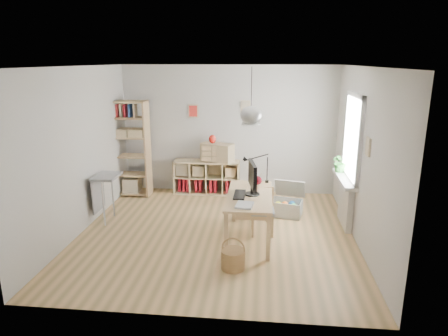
# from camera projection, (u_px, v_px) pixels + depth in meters

# --- Properties ---
(ground) EXTENTS (4.50, 4.50, 0.00)m
(ground) POSITION_uv_depth(u_px,v_px,m) (216.00, 233.00, 6.65)
(ground) COLOR tan
(ground) RESTS_ON ground
(room_shell) EXTENTS (4.50, 4.50, 4.50)m
(room_shell) POSITION_uv_depth(u_px,v_px,m) (251.00, 115.00, 5.92)
(room_shell) COLOR silver
(room_shell) RESTS_ON ground
(window_unit) EXTENTS (0.07, 1.16, 1.46)m
(window_unit) POSITION_uv_depth(u_px,v_px,m) (353.00, 138.00, 6.60)
(window_unit) COLOR white
(window_unit) RESTS_ON ground
(radiator) EXTENTS (0.10, 0.80, 0.80)m
(radiator) POSITION_uv_depth(u_px,v_px,m) (346.00, 203.00, 6.90)
(radiator) COLOR silver
(radiator) RESTS_ON ground
(windowsill) EXTENTS (0.22, 1.20, 0.06)m
(windowsill) POSITION_uv_depth(u_px,v_px,m) (345.00, 179.00, 6.79)
(windowsill) COLOR white
(windowsill) RESTS_ON radiator
(desk) EXTENTS (0.70, 1.50, 0.75)m
(desk) POSITION_uv_depth(u_px,v_px,m) (249.00, 200.00, 6.28)
(desk) COLOR #D9B97D
(desk) RESTS_ON ground
(cube_shelf) EXTENTS (1.40, 0.38, 0.72)m
(cube_shelf) POSITION_uv_depth(u_px,v_px,m) (206.00, 179.00, 8.61)
(cube_shelf) COLOR tan
(cube_shelf) RESTS_ON ground
(tall_bookshelf) EXTENTS (0.80, 0.38, 2.00)m
(tall_bookshelf) POSITION_uv_depth(u_px,v_px,m) (129.00, 145.00, 8.29)
(tall_bookshelf) COLOR #D9B97D
(tall_bookshelf) RESTS_ON ground
(side_table) EXTENTS (0.40, 0.55, 0.85)m
(side_table) POSITION_uv_depth(u_px,v_px,m) (103.00, 185.00, 7.01)
(side_table) COLOR #979799
(side_table) RESTS_ON ground
(chair) EXTENTS (0.39, 0.39, 0.76)m
(chair) POSITION_uv_depth(u_px,v_px,m) (262.00, 208.00, 6.58)
(chair) COLOR #979799
(chair) RESTS_ON ground
(wicker_basket) EXTENTS (0.34, 0.33, 0.46)m
(wicker_basket) POSITION_uv_depth(u_px,v_px,m) (233.00, 258.00, 5.49)
(wicker_basket) COLOR #936842
(wicker_basket) RESTS_ON ground
(storage_chest) EXTENTS (0.70, 0.75, 0.60)m
(storage_chest) POSITION_uv_depth(u_px,v_px,m) (287.00, 204.00, 7.41)
(storage_chest) COLOR silver
(storage_chest) RESTS_ON ground
(monitor) EXTENTS (0.24, 0.59, 0.52)m
(monitor) POSITION_uv_depth(u_px,v_px,m) (252.00, 177.00, 6.18)
(monitor) COLOR black
(monitor) RESTS_ON desk
(keyboard) EXTENTS (0.18, 0.46, 0.02)m
(keyboard) POSITION_uv_depth(u_px,v_px,m) (240.00, 195.00, 6.22)
(keyboard) COLOR black
(keyboard) RESTS_ON desk
(task_lamp) EXTENTS (0.45, 0.17, 0.48)m
(task_lamp) POSITION_uv_depth(u_px,v_px,m) (254.00, 165.00, 6.75)
(task_lamp) COLOR black
(task_lamp) RESTS_ON desk
(yarn_ball) EXTENTS (0.15, 0.15, 0.15)m
(yarn_ball) POSITION_uv_depth(u_px,v_px,m) (257.00, 180.00, 6.73)
(yarn_ball) COLOR #500A12
(yarn_ball) RESTS_ON desk
(paper_tray) EXTENTS (0.27, 0.32, 0.03)m
(paper_tray) POSITION_uv_depth(u_px,v_px,m) (244.00, 205.00, 5.76)
(paper_tray) COLOR white
(paper_tray) RESTS_ON desk
(drawer_chest) EXTENTS (0.73, 0.53, 0.38)m
(drawer_chest) POSITION_uv_depth(u_px,v_px,m) (217.00, 152.00, 8.39)
(drawer_chest) COLOR tan
(drawer_chest) RESTS_ON cube_shelf
(red_vase) EXTENTS (0.15, 0.15, 0.18)m
(red_vase) POSITION_uv_depth(u_px,v_px,m) (212.00, 139.00, 8.32)
(red_vase) COLOR #AB150E
(red_vase) RESTS_ON drawer_chest
(potted_plant) EXTENTS (0.38, 0.35, 0.36)m
(potted_plant) POSITION_uv_depth(u_px,v_px,m) (341.00, 162.00, 7.08)
(potted_plant) COLOR #296927
(potted_plant) RESTS_ON windowsill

